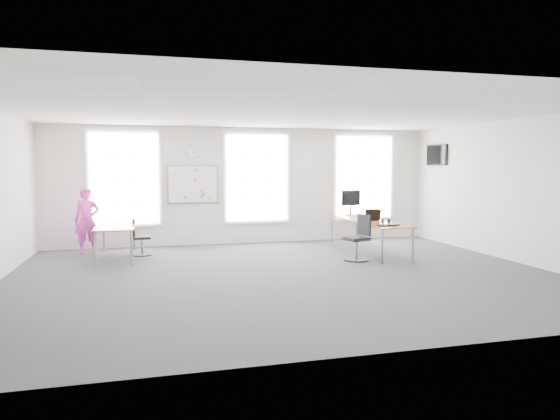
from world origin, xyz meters
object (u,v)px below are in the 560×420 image
object	(u,v)px
keyboard	(387,225)
monitor	(351,200)
desk_left	(116,227)
person	(87,220)
headphones	(385,221)
desk_right	(368,222)
chair_right	(359,240)
chair_left	(140,239)

from	to	relation	value
keyboard	monitor	world-z (taller)	monitor
desk_left	person	distance (m)	1.02
desk_left	headphones	size ratio (longest dim) A/B	10.93
desk_left	keyboard	size ratio (longest dim) A/B	4.57
keyboard	headphones	bearing A→B (deg)	52.68
headphones	desk_right	bearing A→B (deg)	90.85
desk_left	keyboard	xyz separation A→B (m)	(5.58, -1.79, 0.08)
person	headphones	distance (m)	6.78
person	desk_right	bearing A→B (deg)	-9.57
desk_left	chair_right	size ratio (longest dim) A/B	2.07
desk_left	headphones	xyz separation A→B (m)	(5.79, -1.28, 0.12)
keyboard	headphones	world-z (taller)	headphones
chair_right	chair_left	distance (m)	4.88
person	headphones	bearing A→B (deg)	-14.84
desk_right	person	world-z (taller)	person
desk_right	chair_right	bearing A→B (deg)	-124.10
chair_right	keyboard	size ratio (longest dim) A/B	2.21
desk_right	chair_left	xyz separation A→B (m)	(-5.19, 0.84, -0.33)
desk_right	person	distance (m)	6.50
desk_right	person	xyz separation A→B (m)	(-6.35, 1.37, 0.07)
desk_right	headphones	size ratio (longest dim) A/B	16.56
chair_right	person	world-z (taller)	person
chair_right	person	distance (m)	6.17
chair_left	keyboard	world-z (taller)	chair_left
chair_right	chair_left	xyz separation A→B (m)	(-4.54, 1.80, -0.06)
chair_left	keyboard	distance (m)	5.49
keyboard	monitor	size ratio (longest dim) A/B	0.68
desk_left	headphones	world-z (taller)	headphones
monitor	chair_left	bearing A→B (deg)	165.38
chair_left	headphones	xyz separation A→B (m)	(5.31, -1.50, 0.43)
desk_left	monitor	bearing A→B (deg)	4.68
desk_right	chair_left	bearing A→B (deg)	170.81
chair_right	monitor	xyz separation A→B (m)	(0.67, 2.05, 0.71)
headphones	desk_left	bearing A→B (deg)	158.22
desk_right	headphones	world-z (taller)	headphones
desk_right	monitor	size ratio (longest dim) A/B	4.72
chair_left	monitor	world-z (taller)	monitor
keyboard	monitor	bearing A→B (deg)	72.05
desk_right	keyboard	bearing A→B (deg)	-94.30
person	keyboard	size ratio (longest dim) A/B	3.46
headphones	monitor	distance (m)	1.78
chair_left	headphones	distance (m)	5.53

